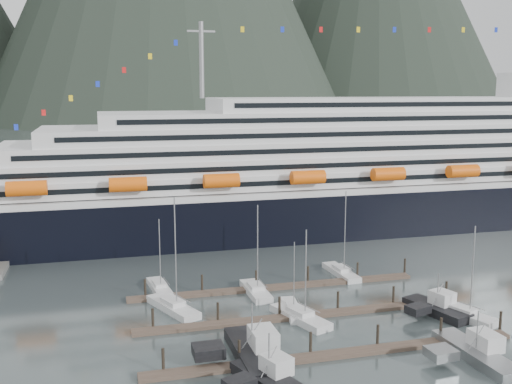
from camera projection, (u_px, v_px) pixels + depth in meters
ground at (342, 322)px, 84.13m from camera, size 1600.00×1600.00×0.00m
cruise_ship at (370, 175)px, 141.97m from camera, size 210.00×30.40×50.30m
dock_near at (337, 354)px, 73.36m from camera, size 48.18×2.28×3.20m
dock_mid at (302, 315)px, 85.74m from camera, size 48.18×2.28×3.20m
dock_far at (276, 287)px, 98.12m from camera, size 48.18×2.28×3.20m
sailboat_b at (173, 307)px, 88.37m from camera, size 7.06×11.53×17.76m
sailboat_c at (300, 318)px, 84.53m from camera, size 6.37×11.12×13.94m
sailboat_d at (292, 310)px, 87.49m from camera, size 3.45×9.59×11.25m
sailboat_e at (160, 288)px, 97.09m from camera, size 3.53×9.74×12.48m
sailboat_f at (256, 291)px, 95.36m from camera, size 3.07×9.88×15.20m
sailboat_g at (341, 273)px, 105.17m from camera, size 3.23×10.64×15.59m
sailboat_h at (464, 315)px, 85.39m from camera, size 6.30×10.14×14.20m
trawler_a at (251, 352)px, 72.34m from camera, size 10.15×14.12×7.78m
trawler_b at (268, 379)px, 65.81m from camera, size 9.12×10.97×6.77m
trawler_c at (475, 352)px, 72.43m from camera, size 9.49×13.43×6.73m
trawler_e at (436, 308)px, 86.93m from camera, size 8.86×10.97×6.76m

